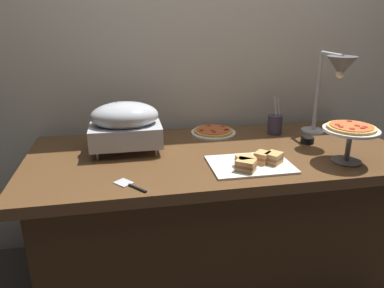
% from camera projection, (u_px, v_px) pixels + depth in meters
% --- Properties ---
extents(ground_plane, '(8.00, 8.00, 0.00)m').
position_uv_depth(ground_plane, '(215.00, 274.00, 2.10)').
color(ground_plane, '#38332D').
extents(back_wall, '(4.40, 0.04, 2.40)m').
position_uv_depth(back_wall, '(199.00, 53.00, 2.16)').
color(back_wall, beige).
rests_on(back_wall, ground_plane).
extents(buffet_table, '(1.90, 0.84, 0.76)m').
position_uv_depth(buffet_table, '(217.00, 216.00, 1.97)').
color(buffet_table, brown).
rests_on(buffet_table, ground_plane).
extents(chafing_dish, '(0.35, 0.26, 0.25)m').
position_uv_depth(chafing_dish, '(125.00, 124.00, 1.81)').
color(chafing_dish, '#B7BABF').
rests_on(chafing_dish, buffet_table).
extents(heat_lamp, '(0.15, 0.34, 0.47)m').
position_uv_depth(heat_lamp, '(336.00, 75.00, 1.89)').
color(heat_lamp, '#B7BABF').
rests_on(heat_lamp, buffet_table).
extents(pizza_plate_front, '(0.26, 0.26, 0.03)m').
position_uv_depth(pizza_plate_front, '(213.00, 132.00, 2.12)').
color(pizza_plate_front, white).
rests_on(pizza_plate_front, buffet_table).
extents(pizza_plate_center, '(0.25, 0.25, 0.18)m').
position_uv_depth(pizza_plate_center, '(351.00, 132.00, 1.67)').
color(pizza_plate_center, '#595B60').
rests_on(pizza_plate_center, buffet_table).
extents(sandwich_platter, '(0.38, 0.27, 0.06)m').
position_uv_depth(sandwich_platter, '(253.00, 163.00, 1.65)').
color(sandwich_platter, white).
rests_on(sandwich_platter, buffet_table).
extents(sauce_cup_near, '(0.07, 0.07, 0.03)m').
position_uv_depth(sauce_cup_near, '(307.00, 140.00, 1.96)').
color(sauce_cup_near, black).
rests_on(sauce_cup_near, buffet_table).
extents(utensil_holder, '(0.08, 0.08, 0.23)m').
position_uv_depth(utensil_holder, '(275.00, 124.00, 2.11)').
color(utensil_holder, '#383347').
rests_on(utensil_holder, buffet_table).
extents(serving_spatula, '(0.13, 0.15, 0.01)m').
position_uv_depth(serving_spatula, '(130.00, 185.00, 1.47)').
color(serving_spatula, '#B7BABF').
rests_on(serving_spatula, buffet_table).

